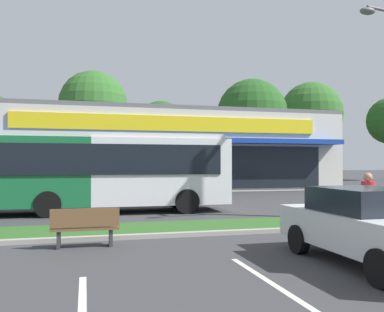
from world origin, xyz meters
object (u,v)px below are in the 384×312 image
object	(u,v)px
car_3	(371,226)
pedestrian_by_pole	(368,205)
city_bus	(75,170)
bus_stop_bench	(85,227)

from	to	relation	value
car_3	pedestrian_by_pole	distance (m)	3.19
city_bus	bus_stop_bench	world-z (taller)	city_bus
city_bus	bus_stop_bench	bearing A→B (deg)	-86.08
bus_stop_bench	pedestrian_by_pole	xyz separation A→B (m)	(7.42, -0.61, 0.39)
bus_stop_bench	pedestrian_by_pole	world-z (taller)	pedestrian_by_pole
bus_stop_bench	car_3	size ratio (longest dim) A/B	0.37
city_bus	bus_stop_bench	xyz separation A→B (m)	(0.39, -7.19, -1.26)
pedestrian_by_pole	city_bus	bearing A→B (deg)	33.42
city_bus	car_3	world-z (taller)	city_bus
car_3	pedestrian_by_pole	bearing A→B (deg)	143.24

